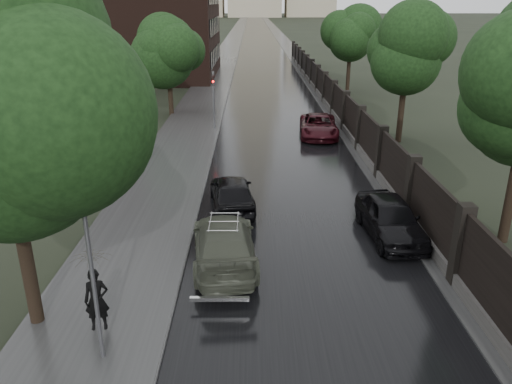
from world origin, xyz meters
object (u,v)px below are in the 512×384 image
Objects in this scene: tree_right_b at (406,61)px; volga_sedan at (224,243)px; pedestrian_umbrella at (92,268)px; traffic_light at (214,96)px; car_right_far at (319,126)px; hatchback_left at (232,192)px; car_right_near at (390,218)px; lamp_post at (91,266)px; tree_right_c at (350,40)px; tree_left_far at (167,45)px.

tree_right_b is 19.05m from volga_sedan.
pedestrian_umbrella is at bearing -124.50° from tree_right_b.
car_right_far is (6.91, -1.67, -1.69)m from traffic_light.
car_right_near is (5.99, -2.75, 0.02)m from hatchback_left.
lamp_post reaches higher than pedestrian_umbrella.
car_right_near is at bearing -167.35° from volga_sedan.
volga_sedan is at bearing -84.99° from traffic_light.
tree_right_c is at bearing 77.59° from car_right_far.
pedestrian_umbrella reaches higher than hatchback_left.
tree_right_b is 2.60× the size of pedestrian_umbrella.
hatchback_left is at bearing -82.95° from traffic_light.
tree_left_far is 1.45× the size of lamp_post.
hatchback_left is at bearing -109.24° from car_right_far.
tree_left_far is at bearing -82.48° from volga_sedan.
traffic_light is at bearing -53.53° from tree_left_far.
tree_right_c is 1.57× the size of car_right_near.
car_right_far is (10.61, -6.68, -4.53)m from tree_left_far.
volga_sedan is 17.67m from car_right_far.
tree_right_b is at bearing 68.92° from car_right_near.
tree_right_b is 23.67m from pedestrian_umbrella.
car_right_far is at bearing -32.19° from tree_left_far.
car_right_far is at bearing -120.08° from hatchback_left.
traffic_light is 0.78× the size of car_right_far.
tree_left_far reaches higher than volga_sedan.
hatchback_left is 13.22m from car_right_far.
lamp_post is 5.98m from volga_sedan.
traffic_light reaches higher than pedestrian_umbrella.
tree_left_far is 1.46× the size of volga_sedan.
tree_left_far is at bearing 152.70° from tree_right_b.
lamp_post is at bearing -84.79° from tree_left_far.
tree_right_b is at bearing -14.24° from traffic_light.
tree_right_c is 39.76m from pedestrian_umbrella.
traffic_light is 18.68m from volga_sedan.
lamp_post is (2.60, -28.50, -2.57)m from tree_left_far.
hatchback_left is (2.81, 9.67, -1.93)m from lamp_post.
tree_right_c is at bearing 32.83° from tree_left_far.
pedestrian_umbrella reaches higher than car_right_far.
tree_right_b is at bearing 57.82° from lamp_post.
tree_left_far is 1.71× the size of hatchback_left.
car_right_far is 22.35m from pedestrian_umbrella.
volga_sedan is 5.07m from pedestrian_umbrella.
hatchback_left is at bearing 58.58° from pedestrian_umbrella.
tree_left_far is 1.05× the size of tree_right_b.
lamp_post is 1.28× the size of traffic_light.
pedestrian_umbrella is at bearing 109.02° from lamp_post.
pedestrian_umbrella is at bearing -152.19° from car_right_near.
lamp_post reaches higher than traffic_light.
tree_left_far is 27.63m from pedestrian_umbrella.
tree_right_b reaches higher than car_right_near.
traffic_light is 0.79× the size of volga_sedan.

